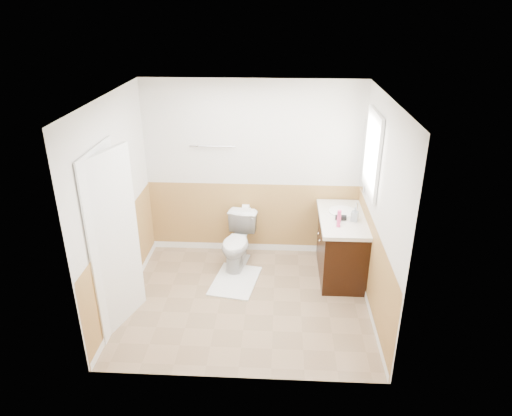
# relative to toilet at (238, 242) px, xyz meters

# --- Properties ---
(floor) EXTENTS (3.00, 3.00, 0.00)m
(floor) POSITION_rel_toilet_xyz_m (0.18, -0.83, -0.36)
(floor) COLOR #8C7051
(floor) RESTS_ON ground
(ceiling) EXTENTS (3.00, 3.00, 0.00)m
(ceiling) POSITION_rel_toilet_xyz_m (0.18, -0.83, 2.14)
(ceiling) COLOR white
(ceiling) RESTS_ON floor
(wall_back) EXTENTS (3.00, 0.00, 3.00)m
(wall_back) POSITION_rel_toilet_xyz_m (0.18, 0.47, 0.89)
(wall_back) COLOR silver
(wall_back) RESTS_ON floor
(wall_front) EXTENTS (3.00, 0.00, 3.00)m
(wall_front) POSITION_rel_toilet_xyz_m (0.18, -2.13, 0.89)
(wall_front) COLOR silver
(wall_front) RESTS_ON floor
(wall_left) EXTENTS (0.00, 3.00, 3.00)m
(wall_left) POSITION_rel_toilet_xyz_m (-1.32, -0.83, 0.89)
(wall_left) COLOR silver
(wall_left) RESTS_ON floor
(wall_right) EXTENTS (0.00, 3.00, 3.00)m
(wall_right) POSITION_rel_toilet_xyz_m (1.68, -0.83, 0.89)
(wall_right) COLOR silver
(wall_right) RESTS_ON floor
(wainscot_back) EXTENTS (3.00, 0.00, 3.00)m
(wainscot_back) POSITION_rel_toilet_xyz_m (0.18, 0.46, 0.14)
(wainscot_back) COLOR tan
(wainscot_back) RESTS_ON floor
(wainscot_front) EXTENTS (3.00, 0.00, 3.00)m
(wainscot_front) POSITION_rel_toilet_xyz_m (0.18, -2.12, 0.14)
(wainscot_front) COLOR tan
(wainscot_front) RESTS_ON floor
(wainscot_left) EXTENTS (0.00, 2.60, 2.60)m
(wainscot_left) POSITION_rel_toilet_xyz_m (-1.30, -0.83, 0.14)
(wainscot_left) COLOR tan
(wainscot_left) RESTS_ON floor
(wainscot_right) EXTENTS (0.00, 2.60, 2.60)m
(wainscot_right) POSITION_rel_toilet_xyz_m (1.67, -0.83, 0.14)
(wainscot_right) COLOR tan
(wainscot_right) RESTS_ON floor
(toilet) EXTENTS (0.53, 0.77, 0.73)m
(toilet) POSITION_rel_toilet_xyz_m (0.00, 0.00, 0.00)
(toilet) COLOR silver
(toilet) RESTS_ON floor
(bath_mat) EXTENTS (0.68, 0.88, 0.02)m
(bath_mat) POSITION_rel_toilet_xyz_m (0.00, -0.42, -0.35)
(bath_mat) COLOR silver
(bath_mat) RESTS_ON floor
(vanity_cabinet) EXTENTS (0.55, 1.10, 0.80)m
(vanity_cabinet) POSITION_rel_toilet_xyz_m (1.40, -0.14, 0.04)
(vanity_cabinet) COLOR black
(vanity_cabinet) RESTS_ON floor
(vanity_knob_left) EXTENTS (0.03, 0.03, 0.03)m
(vanity_knob_left) POSITION_rel_toilet_xyz_m (1.10, -0.24, 0.19)
(vanity_knob_left) COLOR #B9B7BE
(vanity_knob_left) RESTS_ON vanity_cabinet
(vanity_knob_right) EXTENTS (0.03, 0.03, 0.03)m
(vanity_knob_right) POSITION_rel_toilet_xyz_m (1.10, -0.04, 0.19)
(vanity_knob_right) COLOR silver
(vanity_knob_right) RESTS_ON vanity_cabinet
(countertop) EXTENTS (0.60, 1.15, 0.05)m
(countertop) POSITION_rel_toilet_xyz_m (1.39, -0.14, 0.46)
(countertop) COLOR white
(countertop) RESTS_ON vanity_cabinet
(sink_basin) EXTENTS (0.36, 0.36, 0.02)m
(sink_basin) POSITION_rel_toilet_xyz_m (1.40, 0.01, 0.50)
(sink_basin) COLOR white
(sink_basin) RESTS_ON countertop
(faucet) EXTENTS (0.02, 0.02, 0.14)m
(faucet) POSITION_rel_toilet_xyz_m (1.58, 0.01, 0.56)
(faucet) COLOR silver
(faucet) RESTS_ON countertop
(lotion_bottle) EXTENTS (0.05, 0.05, 0.22)m
(lotion_bottle) POSITION_rel_toilet_xyz_m (1.30, -0.42, 0.60)
(lotion_bottle) COLOR #F03E7F
(lotion_bottle) RESTS_ON countertop
(soap_dispenser) EXTENTS (0.11, 0.11, 0.19)m
(soap_dispenser) POSITION_rel_toilet_xyz_m (1.52, -0.24, 0.58)
(soap_dispenser) COLOR #949FA7
(soap_dispenser) RESTS_ON countertop
(hair_dryer_body) EXTENTS (0.14, 0.07, 0.07)m
(hair_dryer_body) POSITION_rel_toilet_xyz_m (1.35, -0.23, 0.52)
(hair_dryer_body) COLOR black
(hair_dryer_body) RESTS_ON countertop
(hair_dryer_handle) EXTENTS (0.03, 0.03, 0.07)m
(hair_dryer_handle) POSITION_rel_toilet_xyz_m (1.32, -0.26, 0.49)
(hair_dryer_handle) COLOR black
(hair_dryer_handle) RESTS_ON countertop
(mirror_panel) EXTENTS (0.02, 0.35, 0.90)m
(mirror_panel) POSITION_rel_toilet_xyz_m (1.66, 0.27, 1.19)
(mirror_panel) COLOR silver
(mirror_panel) RESTS_ON wall_right
(window_frame) EXTENTS (0.04, 0.80, 1.00)m
(window_frame) POSITION_rel_toilet_xyz_m (1.65, -0.24, 1.39)
(window_frame) COLOR white
(window_frame) RESTS_ON wall_right
(window_glass) EXTENTS (0.01, 0.70, 0.90)m
(window_glass) POSITION_rel_toilet_xyz_m (1.67, -0.24, 1.39)
(window_glass) COLOR white
(window_glass) RESTS_ON wall_right
(door) EXTENTS (0.29, 0.78, 2.04)m
(door) POSITION_rel_toilet_xyz_m (-1.22, -1.28, 0.66)
(door) COLOR white
(door) RESTS_ON wall_left
(door_frame) EXTENTS (0.02, 0.92, 2.10)m
(door_frame) POSITION_rel_toilet_xyz_m (-1.29, -1.28, 0.67)
(door_frame) COLOR white
(door_frame) RESTS_ON wall_left
(door_knob) EXTENTS (0.06, 0.06, 0.06)m
(door_knob) POSITION_rel_toilet_xyz_m (-1.16, -0.95, 0.59)
(door_knob) COLOR silver
(door_knob) RESTS_ON door
(towel_bar) EXTENTS (0.62, 0.02, 0.02)m
(towel_bar) POSITION_rel_toilet_xyz_m (-0.37, 0.42, 1.24)
(towel_bar) COLOR silver
(towel_bar) RESTS_ON wall_back
(tp_holder_bar) EXTENTS (0.14, 0.02, 0.02)m
(tp_holder_bar) POSITION_rel_toilet_xyz_m (0.08, 0.40, 0.34)
(tp_holder_bar) COLOR silver
(tp_holder_bar) RESTS_ON wall_back
(tp_roll) EXTENTS (0.10, 0.11, 0.11)m
(tp_roll) POSITION_rel_toilet_xyz_m (0.08, 0.40, 0.34)
(tp_roll) COLOR white
(tp_roll) RESTS_ON tp_holder_bar
(tp_sheet) EXTENTS (0.10, 0.01, 0.16)m
(tp_sheet) POSITION_rel_toilet_xyz_m (0.08, 0.40, 0.23)
(tp_sheet) COLOR white
(tp_sheet) RESTS_ON tp_roll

